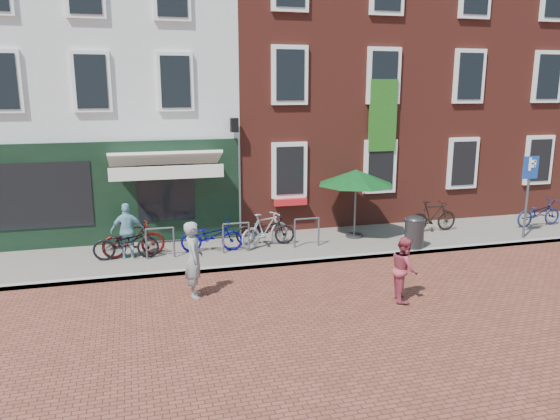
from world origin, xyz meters
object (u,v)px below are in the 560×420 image
object	(u,v)px
parasol	(356,174)
bicycle_6	(539,213)
bicycle_5	(433,216)
boy	(404,269)
parking_sign	(529,182)
bicycle_2	(212,236)
bicycle_1	(133,239)
bicycle_0	(126,243)
cafe_person	(128,231)
litter_bin	(414,230)
woman	(194,259)
bicycle_3	(265,230)
bicycle_4	(265,230)

from	to	relation	value
parasol	bicycle_6	world-z (taller)	parasol
bicycle_5	boy	bearing A→B (deg)	142.64
boy	bicycle_5	size ratio (longest dim) A/B	0.87
parking_sign	bicycle_2	xyz separation A→B (m)	(-9.11, 1.10, -1.24)
boy	bicycle_1	size ratio (longest dim) A/B	0.87
bicycle_0	bicycle_6	xyz separation A→B (m)	(12.74, 0.05, 0.00)
cafe_person	bicycle_1	size ratio (longest dim) A/B	0.90
litter_bin	woman	world-z (taller)	woman
parking_sign	bicycle_2	world-z (taller)	parking_sign
bicycle_2	bicycle_3	size ratio (longest dim) A/B	1.03
bicycle_0	bicycle_5	distance (m)	9.10
litter_bin	parking_sign	size ratio (longest dim) A/B	0.40
bicycle_0	parasol	bearing A→B (deg)	-84.38
litter_bin	bicycle_3	distance (m)	4.12
woman	cafe_person	world-z (taller)	woman
bicycle_0	bicycle_6	world-z (taller)	same
parasol	bicycle_3	distance (m)	3.13
parasol	bicycle_4	bearing A→B (deg)	-178.48
bicycle_2	bicycle_4	bearing A→B (deg)	-73.92
boy	bicycle_1	bearing A→B (deg)	68.01
parking_sign	parasol	size ratio (longest dim) A/B	1.07
cafe_person	bicycle_5	xyz separation A→B (m)	(9.04, 0.26, -0.24)
bicycle_1	cafe_person	bearing A→B (deg)	104.50
bicycle_1	bicycle_5	world-z (taller)	same
bicycle_3	bicycle_6	size ratio (longest dim) A/B	0.97
boy	litter_bin	bearing A→B (deg)	-16.16
boy	bicycle_4	xyz separation A→B (m)	(-1.92, 4.53, -0.16)
bicycle_2	woman	bearing A→B (deg)	171.85
woman	bicycle_4	world-z (taller)	woman
parking_sign	bicycle_1	world-z (taller)	parking_sign
bicycle_4	bicycle_3	bearing A→B (deg)	176.93
boy	bicycle_4	world-z (taller)	boy
parking_sign	parasol	bearing A→B (deg)	163.61
parasol	bicycle_5	distance (m)	2.92
bicycle_4	bicycle_5	size ratio (longest dim) A/B	1.03
bicycle_2	bicycle_6	size ratio (longest dim) A/B	1.00
bicycle_2	bicycle_3	bearing A→B (deg)	-80.73
bicycle_3	cafe_person	bearing A→B (deg)	67.54
woman	bicycle_6	world-z (taller)	woman
litter_bin	bicycle_0	distance (m)	7.76
bicycle_4	bicycle_6	bearing A→B (deg)	-82.58
litter_bin	bicycle_4	distance (m)	4.15
parking_sign	bicycle_0	xyz separation A→B (m)	(-11.34, 1.01, -1.24)
boy	bicycle_2	world-z (taller)	boy
parasol	bicycle_2	xyz separation A→B (m)	(-4.30, -0.31, -1.45)
boy	bicycle_3	xyz separation A→B (m)	(-1.97, 4.34, -0.11)
bicycle_1	litter_bin	bearing A→B (deg)	-104.79
bicycle_2	boy	bearing A→B (deg)	-133.73
litter_bin	bicycle_3	xyz separation A→B (m)	(-3.94, 1.22, -0.02)
cafe_person	bicycle_1	xyz separation A→B (m)	(0.13, 0.05, -0.24)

